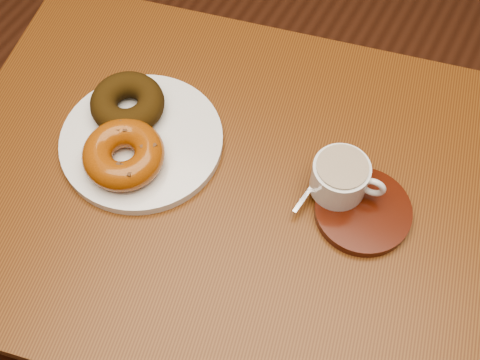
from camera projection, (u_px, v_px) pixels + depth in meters
The scene contains 7 objects.
cafe_table at pixel (229, 220), 0.99m from camera, with size 0.96×0.80×0.79m.
donut_plate at pixel (142, 141), 0.91m from camera, with size 0.25×0.25×0.01m, color silver.
donut_cinnamon at pixel (127, 103), 0.91m from camera, with size 0.11×0.11×0.04m, color #34210A.
donut_caramel at pixel (123, 154), 0.86m from camera, with size 0.13×0.13×0.04m.
saucer at pixel (363, 211), 0.85m from camera, with size 0.14×0.14×0.01m, color #3D1208.
coffee_cup at pixel (341, 177), 0.84m from camera, with size 0.11×0.08×0.06m.
teaspoon at pixel (321, 174), 0.87m from camera, with size 0.02×0.10×0.01m.
Camera 1 is at (0.16, -0.16, 1.55)m, focal length 45.00 mm.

